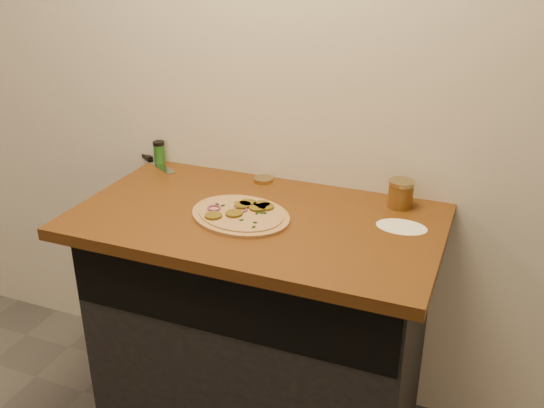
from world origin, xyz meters
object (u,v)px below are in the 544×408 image
at_px(pizza, 241,214).
at_px(chefs_knife, 152,160).
at_px(salsa_jar, 401,194).
at_px(spice_shaker, 159,152).

xyz_separation_m(pizza, chefs_knife, (-0.55, 0.34, -0.00)).
bearing_deg(salsa_jar, chefs_knife, 176.32).
distance_m(pizza, spice_shaker, 0.61).
relative_size(chefs_knife, spice_shaker, 2.86).
distance_m(chefs_knife, salsa_jar, 1.02).
height_order(chefs_knife, spice_shaker, spice_shaker).
distance_m(pizza, salsa_jar, 0.54).
bearing_deg(pizza, chefs_knife, 148.54).
height_order(pizza, chefs_knife, pizza).
bearing_deg(salsa_jar, spice_shaker, 176.40).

